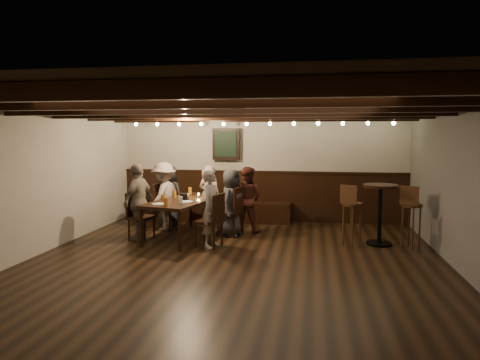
% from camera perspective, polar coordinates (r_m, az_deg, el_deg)
% --- Properties ---
extents(room, '(7.00, 7.00, 7.00)m').
position_cam_1_polar(room, '(8.57, -0.04, 0.12)').
color(room, black).
rests_on(room, ground).
extents(dining_table, '(1.27, 2.11, 0.74)m').
position_cam_1_polar(dining_table, '(8.20, -7.25, -2.99)').
color(dining_table, black).
rests_on(dining_table, floor).
extents(chair_left_near, '(0.51, 0.51, 0.95)m').
position_cam_1_polar(chair_left_near, '(9.00, -9.88, -4.71)').
color(chair_left_near, black).
rests_on(chair_left_near, floor).
extents(chair_left_far, '(0.48, 0.48, 0.89)m').
position_cam_1_polar(chair_left_far, '(8.27, -13.12, -5.88)').
color(chair_left_far, black).
rests_on(chair_left_far, floor).
extents(chair_right_near, '(0.51, 0.51, 0.95)m').
position_cam_1_polar(chair_right_near, '(8.36, -1.37, -5.46)').
color(chair_right_near, black).
rests_on(chair_right_near, floor).
extents(chair_right_far, '(0.51, 0.51, 0.94)m').
position_cam_1_polar(chair_right_far, '(7.56, -4.03, -6.73)').
color(chair_right_far, black).
rests_on(chair_right_far, floor).
extents(person_bench_left, '(0.71, 0.53, 1.30)m').
position_cam_1_polar(person_bench_left, '(9.42, -9.43, -2.02)').
color(person_bench_left, black).
rests_on(person_bench_left, floor).
extents(person_bench_centre, '(0.54, 0.41, 1.32)m').
position_cam_1_polar(person_bench_centre, '(9.13, -4.09, -2.13)').
color(person_bench_centre, gray).
rests_on(person_bench_centre, floor).
extents(person_bench_right, '(0.73, 0.62, 1.32)m').
position_cam_1_polar(person_bench_right, '(8.64, 0.88, -2.58)').
color(person_bench_right, '#4C211A').
rests_on(person_bench_right, floor).
extents(person_left_near, '(0.69, 0.99, 1.40)m').
position_cam_1_polar(person_left_near, '(8.95, -10.09, -2.12)').
color(person_left_near, gray).
rests_on(person_left_near, floor).
extents(person_left_far, '(0.51, 0.89, 1.43)m').
position_cam_1_polar(person_left_far, '(8.21, -13.37, -2.83)').
color(person_left_far, gray).
rests_on(person_left_far, floor).
extents(person_right_near, '(0.53, 0.71, 1.30)m').
position_cam_1_polar(person_right_near, '(8.28, -1.18, -3.04)').
color(person_right_near, '#2B2B2E').
rests_on(person_right_near, floor).
extents(person_right_far, '(0.42, 0.56, 1.38)m').
position_cam_1_polar(person_right_far, '(7.47, -3.84, -3.75)').
color(person_right_far, gray).
rests_on(person_right_far, floor).
extents(pint_a, '(0.07, 0.07, 0.14)m').
position_cam_1_polar(pint_a, '(8.92, -6.68, -1.41)').
color(pint_a, '#BF7219').
rests_on(pint_a, dining_table).
extents(pint_b, '(0.07, 0.07, 0.14)m').
position_cam_1_polar(pint_b, '(8.64, -3.74, -1.62)').
color(pint_b, '#BF7219').
rests_on(pint_b, dining_table).
extents(pint_c, '(0.07, 0.07, 0.14)m').
position_cam_1_polar(pint_c, '(8.41, -8.73, -1.88)').
color(pint_c, '#BF7219').
rests_on(pint_c, dining_table).
extents(pint_d, '(0.07, 0.07, 0.14)m').
position_cam_1_polar(pint_d, '(8.22, -4.76, -2.02)').
color(pint_d, silver).
rests_on(pint_d, dining_table).
extents(pint_e, '(0.07, 0.07, 0.14)m').
position_cam_1_polar(pint_e, '(7.91, -10.23, -2.41)').
color(pint_e, '#BF7219').
rests_on(pint_e, dining_table).
extents(pint_f, '(0.07, 0.07, 0.14)m').
position_cam_1_polar(pint_f, '(7.61, -7.93, -2.70)').
color(pint_f, silver).
rests_on(pint_f, dining_table).
extents(pint_g, '(0.07, 0.07, 0.14)m').
position_cam_1_polar(pint_g, '(7.47, -9.87, -2.90)').
color(pint_g, '#BF7219').
rests_on(pint_g, dining_table).
extents(plate_near, '(0.24, 0.24, 0.01)m').
position_cam_1_polar(plate_near, '(7.67, -10.75, -3.16)').
color(plate_near, white).
rests_on(plate_near, dining_table).
extents(plate_far, '(0.24, 0.24, 0.01)m').
position_cam_1_polar(plate_far, '(7.84, -7.15, -2.89)').
color(plate_far, white).
rests_on(plate_far, dining_table).
extents(condiment_caddy, '(0.15, 0.10, 0.12)m').
position_cam_1_polar(condiment_caddy, '(8.14, -7.43, -2.20)').
color(condiment_caddy, black).
rests_on(condiment_caddy, dining_table).
extents(candle, '(0.05, 0.05, 0.05)m').
position_cam_1_polar(candle, '(8.39, -5.56, -2.17)').
color(candle, beige).
rests_on(candle, dining_table).
extents(high_top_table, '(0.61, 0.61, 1.08)m').
position_cam_1_polar(high_top_table, '(7.99, 18.19, -3.23)').
color(high_top_table, black).
rests_on(high_top_table, floor).
extents(bar_stool_left, '(0.39, 0.40, 1.10)m').
position_cam_1_polar(bar_stool_left, '(7.78, 14.66, -5.63)').
color(bar_stool_left, '#311A0F').
rests_on(bar_stool_left, floor).
extents(bar_stool_right, '(0.39, 0.40, 1.10)m').
position_cam_1_polar(bar_stool_right, '(7.98, 21.83, -5.58)').
color(bar_stool_right, '#311A0F').
rests_on(bar_stool_right, floor).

